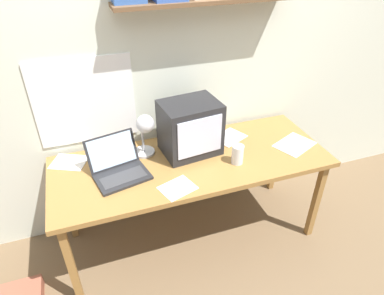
# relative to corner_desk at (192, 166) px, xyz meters

# --- Properties ---
(ground_plane) EXTENTS (12.00, 12.00, 0.00)m
(ground_plane) POSITION_rel_corner_desk_xyz_m (0.00, 0.00, -0.67)
(ground_plane) COLOR brown
(back_wall) EXTENTS (5.60, 0.24, 2.60)m
(back_wall) POSITION_rel_corner_desk_xyz_m (0.00, 0.41, 0.65)
(back_wall) COLOR silver
(back_wall) RESTS_ON ground_plane
(corner_desk) EXTENTS (1.87, 0.71, 0.72)m
(corner_desk) POSITION_rel_corner_desk_xyz_m (0.00, 0.00, 0.00)
(corner_desk) COLOR olive
(corner_desk) RESTS_ON ground_plane
(crt_monitor) EXTENTS (0.41, 0.33, 0.37)m
(crt_monitor) POSITION_rel_corner_desk_xyz_m (0.03, 0.11, 0.24)
(crt_monitor) COLOR #232326
(crt_monitor) RESTS_ON corner_desk
(laptop) EXTENTS (0.38, 0.36, 0.23)m
(laptop) POSITION_rel_corner_desk_xyz_m (-0.49, 0.02, 0.11)
(laptop) COLOR #232326
(laptop) RESTS_ON corner_desk
(desk_lamp) EXTENTS (0.15, 0.20, 0.33)m
(desk_lamp) POSITION_rel_corner_desk_xyz_m (-0.28, 0.13, 0.28)
(desk_lamp) COLOR silver
(desk_lamp) RESTS_ON corner_desk
(juice_glass) EXTENTS (0.08, 0.08, 0.13)m
(juice_glass) POSITION_rel_corner_desk_xyz_m (0.27, -0.13, 0.12)
(juice_glass) COLOR white
(juice_glass) RESTS_ON corner_desk
(printed_handout) EXTENTS (0.24, 0.22, 0.00)m
(printed_handout) POSITION_rel_corner_desk_xyz_m (-0.18, -0.25, 0.06)
(printed_handout) COLOR white
(printed_handout) RESTS_ON corner_desk
(loose_paper_near_laptop) EXTENTS (0.33, 0.30, 0.00)m
(loose_paper_near_laptop) POSITION_rel_corner_desk_xyz_m (0.76, -0.07, 0.06)
(loose_paper_near_laptop) COLOR white
(loose_paper_near_laptop) RESTS_ON corner_desk
(loose_paper_near_monitor) EXTENTS (0.28, 0.25, 0.00)m
(loose_paper_near_monitor) POSITION_rel_corner_desk_xyz_m (0.36, 0.18, 0.06)
(loose_paper_near_monitor) COLOR white
(loose_paper_near_monitor) RESTS_ON corner_desk
(open_notebook) EXTENTS (0.28, 0.25, 0.00)m
(open_notebook) POSITION_rel_corner_desk_xyz_m (-0.79, 0.24, 0.06)
(open_notebook) COLOR silver
(open_notebook) RESTS_ON corner_desk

